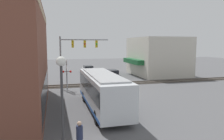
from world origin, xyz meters
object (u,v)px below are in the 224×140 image
Objects in this scene: crossing_signal at (67,72)px; pedestrian_by_lamp at (80,138)px; streetlamp at (62,101)px; parked_car_grey at (112,74)px; city_bus at (102,90)px; parked_car_white at (88,69)px; pedestrian_near_bus at (129,100)px.

crossing_signal is 16.32m from pedestrian_by_lamp.
streetlamp reaches higher than parked_car_grey.
streetlamp is at bearing 155.58° from city_bus.
crossing_signal is at bearing -4.01° from streetlamp.
city_bus is 2.38× the size of parked_car_grey.
crossing_signal is 0.80× the size of parked_car_white.
pedestrian_by_lamp is (0.62, -0.83, -2.11)m from streetlamp.
crossing_signal is 0.87× the size of parked_car_grey.
crossing_signal is 11.34m from parked_car_grey.
pedestrian_by_lamp is at bearing 159.22° from city_bus.
pedestrian_by_lamp is (-24.27, 8.21, 0.25)m from parked_car_grey.
streetlamp reaches higher than pedestrian_by_lamp.
parked_car_grey is at bearing -44.42° from crossing_signal.
city_bus is 2.05× the size of streetlamp.
parked_car_white is 25.54m from pedestrian_near_bus.
pedestrian_near_bus is at bearing -38.54° from streetlamp.
streetlamp is (-16.87, 1.18, 0.73)m from crossing_signal.
parked_car_grey is 2.45× the size of pedestrian_by_lamp.
streetlamp reaches higher than city_bus.
city_bus is 9.21m from crossing_signal.
crossing_signal is 0.75× the size of streetlamp.
parked_car_white is (24.79, -2.60, -1.06)m from city_bus.
city_bus is 17.75m from parked_car_grey.
parked_car_grey is 2.51× the size of pedestrian_near_bus.
crossing_signal reaches higher than parked_car_white.
city_bus is at bearing -24.42° from streetlamp.
pedestrian_by_lamp is at bearing 178.77° from crossing_signal.
pedestrian_by_lamp is (-32.19, 5.41, 0.24)m from parked_car_white.
pedestrian_by_lamp reaches higher than parked_car_white.
city_bus is 8.90m from streetlamp.
parked_car_white is at bearing -17.61° from crossing_signal.
streetlamp is 26.59m from parked_car_grey.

